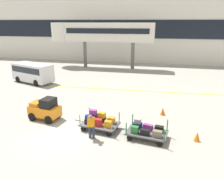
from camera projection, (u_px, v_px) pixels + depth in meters
ground_plane at (66, 134)px, 13.30m from camera, size 120.00×120.00×0.00m
apron_lead_line at (139, 91)px, 21.56m from camera, size 18.41×0.96×0.01m
terminal_building at (129, 32)px, 36.06m from camera, size 58.28×2.51×9.83m
jet_bridge at (97, 32)px, 31.20m from camera, size 15.07×3.00×6.41m
baggage_tug at (45, 109)px, 15.07m from camera, size 2.25×1.51×1.58m
baggage_cart_lead at (99, 121)px, 13.74m from camera, size 3.08×1.74×1.10m
baggage_cart_middle at (146, 131)px, 12.67m from camera, size 3.08×1.74×1.10m
baggage_handler at (91, 125)px, 12.49m from camera, size 0.44×0.46×1.56m
shuttle_van at (33, 71)px, 24.24m from camera, size 5.16×3.35×2.10m
safety_cone_near at (163, 111)px, 15.92m from camera, size 0.36×0.36×0.55m
safety_cone_far at (197, 137)px, 12.42m from camera, size 0.36×0.36×0.55m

